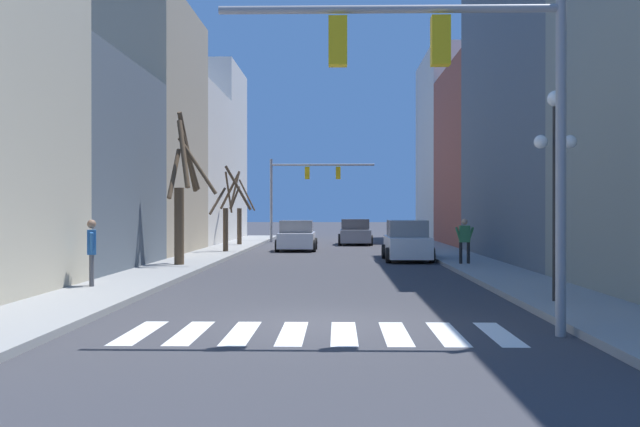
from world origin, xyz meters
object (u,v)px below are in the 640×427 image
(car_at_intersection, at_px, (297,236))
(street_tree_left_far, at_px, (228,214))
(traffic_signal_near, at_px, (462,84))
(pedestrian_crossing_street, at_px, (92,247))
(street_tree_left_mid, at_px, (237,211))
(pedestrian_on_right_sidewalk, at_px, (465,237))
(street_lamp_right_corner, at_px, (555,153))
(car_parked_right_far, at_px, (407,242))
(car_driving_toward_lane, at_px, (355,233))
(street_tree_right_far, at_px, (183,192))
(traffic_signal_far, at_px, (303,181))

(car_at_intersection, height_order, street_tree_left_far, street_tree_left_far)
(traffic_signal_near, xyz_separation_m, street_tree_left_far, (-7.51, 23.61, -2.38))
(pedestrian_crossing_street, bearing_deg, street_tree_left_mid, -19.30)
(pedestrian_on_right_sidewalk, xyz_separation_m, street_tree_left_mid, (-10.68, 15.60, 0.97))
(traffic_signal_near, xyz_separation_m, street_lamp_right_corner, (2.69, 3.78, -0.90))
(traffic_signal_near, bearing_deg, car_parked_right_far, 87.50)
(street_lamp_right_corner, height_order, car_driving_toward_lane, street_lamp_right_corner)
(car_at_intersection, bearing_deg, street_tree_right_far, -16.24)
(pedestrian_crossing_street, xyz_separation_m, street_tree_left_mid, (0.62, 24.15, 0.93))
(street_tree_left_far, bearing_deg, car_parked_right_far, -29.10)
(traffic_signal_far, relative_size, street_tree_left_mid, 1.64)
(traffic_signal_far, xyz_separation_m, street_tree_right_far, (-3.37, -22.94, -1.27))
(traffic_signal_near, distance_m, car_parked_right_far, 19.30)
(street_tree_left_mid, bearing_deg, pedestrian_on_right_sidewalk, -55.59)
(street_tree_left_mid, bearing_deg, traffic_signal_far, 61.86)
(traffic_signal_far, height_order, car_at_intersection, traffic_signal_far)
(traffic_signal_near, xyz_separation_m, pedestrian_crossing_street, (-8.65, 6.81, -3.14))
(car_at_intersection, bearing_deg, street_tree_left_far, -44.63)
(street_lamp_right_corner, bearing_deg, street_tree_left_mid, 111.53)
(car_driving_toward_lane, bearing_deg, car_at_intersection, 154.87)
(car_driving_toward_lane, bearing_deg, pedestrian_on_right_sidewalk, -168.69)
(traffic_signal_far, bearing_deg, pedestrian_crossing_street, -97.71)
(traffic_signal_near, relative_size, car_parked_right_far, 1.40)
(street_tree_right_far, bearing_deg, street_tree_left_far, 87.82)
(traffic_signal_far, relative_size, pedestrian_crossing_street, 4.02)
(traffic_signal_near, relative_size, car_driving_toward_lane, 1.41)
(traffic_signal_far, bearing_deg, traffic_signal_near, -83.19)
(traffic_signal_far, relative_size, car_at_intersection, 1.69)
(traffic_signal_near, distance_m, street_tree_left_mid, 32.05)
(pedestrian_on_right_sidewalk, height_order, pedestrian_crossing_street, pedestrian_crossing_street)
(traffic_signal_near, bearing_deg, car_driving_toward_lane, 91.76)
(car_at_intersection, height_order, street_tree_left_mid, street_tree_left_mid)
(car_driving_toward_lane, height_order, street_tree_right_far, street_tree_right_far)
(street_lamp_right_corner, bearing_deg, pedestrian_crossing_street, 165.04)
(car_parked_right_far, bearing_deg, street_tree_right_far, 116.44)
(pedestrian_on_right_sidewalk, relative_size, street_tree_left_far, 0.40)
(car_parked_right_far, xyz_separation_m, pedestrian_on_right_sidewalk, (1.82, -3.61, 0.35))
(street_lamp_right_corner, distance_m, street_tree_left_far, 22.35)
(car_at_intersection, bearing_deg, street_lamp_right_corner, 16.83)
(traffic_signal_far, distance_m, car_driving_toward_lane, 6.12)
(traffic_signal_far, xyz_separation_m, car_driving_toward_lane, (3.45, -3.78, -3.36))
(traffic_signal_far, distance_m, street_lamp_right_corner, 34.57)
(car_parked_right_far, height_order, street_tree_left_far, street_tree_left_far)
(pedestrian_on_right_sidewalk, bearing_deg, street_tree_right_far, -179.34)
(car_at_intersection, xyz_separation_m, pedestrian_on_right_sidewalk, (6.95, -11.51, 0.39))
(traffic_signal_far, distance_m, car_at_intersection, 11.23)
(car_driving_toward_lane, relative_size, pedestrian_crossing_street, 2.43)
(car_parked_right_far, bearing_deg, street_lamp_right_corner, -173.01)
(traffic_signal_near, xyz_separation_m, pedestrian_on_right_sidewalk, (2.65, 15.36, -3.18))
(pedestrian_on_right_sidewalk, bearing_deg, traffic_signal_far, 104.58)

